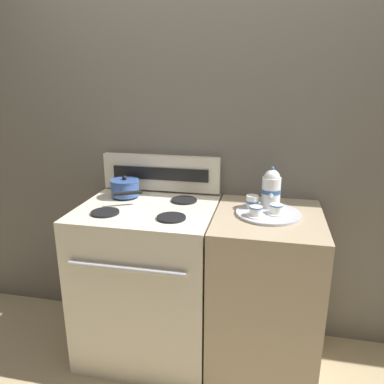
# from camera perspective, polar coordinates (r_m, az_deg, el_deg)

# --- Properties ---
(ground_plane) EXTENTS (6.00, 6.00, 0.00)m
(ground_plane) POSITION_cam_1_polar(r_m,az_deg,el_deg) (2.54, 0.69, -23.16)
(ground_plane) COLOR tan
(wall_back) EXTENTS (6.00, 0.05, 2.20)m
(wall_back) POSITION_cam_1_polar(r_m,az_deg,el_deg) (2.34, 2.47, 3.79)
(wall_back) COLOR #666056
(wall_back) RESTS_ON ground
(stove) EXTENTS (0.77, 0.68, 0.95)m
(stove) POSITION_cam_1_polar(r_m,az_deg,el_deg) (2.33, -6.53, -13.19)
(stove) COLOR beige
(stove) RESTS_ON ground
(control_panel) EXTENTS (0.75, 0.05, 0.22)m
(control_panel) POSITION_cam_1_polar(r_m,az_deg,el_deg) (2.37, -4.72, 2.92)
(control_panel) COLOR beige
(control_panel) RESTS_ON stove
(side_counter) EXTENTS (0.57, 0.65, 0.94)m
(side_counter) POSITION_cam_1_polar(r_m,az_deg,el_deg) (2.23, 10.92, -14.90)
(side_counter) COLOR tan
(side_counter) RESTS_ON ground
(saucepan) EXTENTS (0.24, 0.28, 0.12)m
(saucepan) POSITION_cam_1_polar(r_m,az_deg,el_deg) (2.30, -10.17, 0.67)
(saucepan) COLOR #335193
(saucepan) RESTS_ON stove
(serving_tray) EXTENTS (0.35, 0.35, 0.01)m
(serving_tray) POSITION_cam_1_polar(r_m,az_deg,el_deg) (2.04, 11.55, -3.22)
(serving_tray) COLOR #B2B2B7
(serving_tray) RESTS_ON side_counter
(teapot) EXTENTS (0.10, 0.17, 0.23)m
(teapot) POSITION_cam_1_polar(r_m,az_deg,el_deg) (2.09, 11.98, 0.52)
(teapot) COLOR white
(teapot) RESTS_ON serving_tray
(teacup_left) EXTENTS (0.10, 0.10, 0.05)m
(teacup_left) POSITION_cam_1_polar(r_m,az_deg,el_deg) (2.01, 12.73, -2.60)
(teacup_left) COLOR white
(teacup_left) RESTS_ON serving_tray
(teacup_right) EXTENTS (0.10, 0.10, 0.05)m
(teacup_right) POSITION_cam_1_polar(r_m,az_deg,el_deg) (1.96, 9.74, -2.92)
(teacup_right) COLOR white
(teacup_right) RESTS_ON serving_tray
(creamer_jug) EXTENTS (0.07, 0.07, 0.07)m
(creamer_jug) POSITION_cam_1_polar(r_m,az_deg,el_deg) (2.08, 9.16, -1.44)
(creamer_jug) COLOR white
(creamer_jug) RESTS_ON serving_tray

